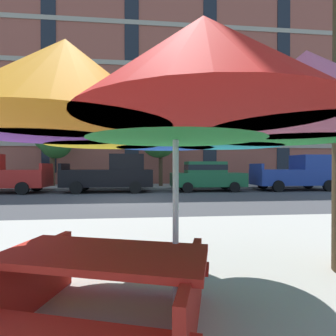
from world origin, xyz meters
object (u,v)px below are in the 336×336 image
object	(u,v)px
sedan_green	(207,175)
street_tree_left	(53,142)
street_tree_middle	(160,140)
patio_umbrella	(176,111)
picnic_table	(103,284)
pickup_blue	(298,174)
pickup_black	(113,174)

from	to	relation	value
sedan_green	street_tree_left	bearing A→B (deg)	161.81
street_tree_middle	patio_umbrella	world-z (taller)	street_tree_middle
sedan_green	street_tree_middle	world-z (taller)	street_tree_middle
patio_umbrella	picnic_table	bearing A→B (deg)	-164.12
patio_umbrella	pickup_blue	bearing A→B (deg)	53.55
sedan_green	pickup_blue	bearing A→B (deg)	0.00
patio_umbrella	picnic_table	world-z (taller)	patio_umbrella
sedan_green	pickup_blue	distance (m)	5.84
street_tree_middle	picnic_table	distance (m)	15.92
pickup_blue	street_tree_middle	world-z (taller)	street_tree_middle
street_tree_left	street_tree_middle	bearing A→B (deg)	-4.55
pickup_blue	street_tree_left	bearing A→B (deg)	168.29
pickup_blue	picnic_table	world-z (taller)	pickup_blue
street_tree_middle	picnic_table	xyz separation A→B (m)	(-1.62, -15.58, -2.86)
pickup_black	street_tree_left	distance (m)	5.88
pickup_black	pickup_blue	world-z (taller)	same
pickup_black	pickup_blue	size ratio (longest dim) A/B	1.00
pickup_blue	patio_umbrella	bearing A→B (deg)	-126.45
picnic_table	patio_umbrella	bearing A→B (deg)	15.88
street_tree_left	street_tree_middle	distance (m)	7.42
street_tree_middle	patio_umbrella	distance (m)	15.48
pickup_blue	street_tree_left	xyz separation A→B (m)	(-15.82, 3.28, 2.11)
pickup_blue	picnic_table	bearing A→B (deg)	-127.94
pickup_blue	picnic_table	distance (m)	16.35
sedan_green	patio_umbrella	world-z (taller)	patio_umbrella
pickup_black	street_tree_left	world-z (taller)	street_tree_left
sedan_green	street_tree_middle	bearing A→B (deg)	133.95
pickup_blue	patio_umbrella	distance (m)	15.82
street_tree_middle	patio_umbrella	size ratio (longest dim) A/B	1.24
sedan_green	pickup_black	bearing A→B (deg)	180.00
pickup_blue	picnic_table	size ratio (longest dim) A/B	2.36
street_tree_left	pickup_black	bearing A→B (deg)	-36.68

